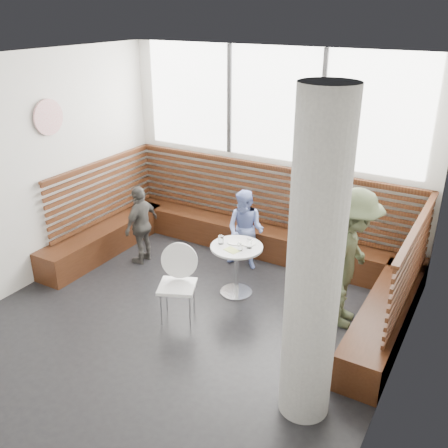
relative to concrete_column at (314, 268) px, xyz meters
The scene contains 15 objects.
room 1.95m from the concrete_column, 161.90° to the left, with size 5.00×5.00×3.20m.
booth 3.24m from the concrete_column, 127.94° to the left, with size 5.00×2.50×1.44m.
concrete_column is the anchor object (origin of this frame).
wall_art 4.48m from the concrete_column, 166.94° to the left, with size 0.50×0.50×0.03m, color white.
cafe_table 2.50m from the concrete_column, 136.20° to the left, with size 0.71×0.71×0.73m.
cafe_chair 2.33m from the concrete_column, 160.15° to the left, with size 0.47×0.46×0.99m.
adult_man 1.80m from the concrete_column, 93.54° to the left, with size 1.16×0.67×1.79m, color #4C583B.
child_back 3.15m from the concrete_column, 129.22° to the left, with size 0.60×0.47×1.23m, color #849AE5.
child_left 3.89m from the concrete_column, 153.46° to the left, with size 0.73×0.30×1.24m, color #494743.
plate_near 2.52m from the concrete_column, 136.08° to the left, with size 0.20×0.20×0.01m, color white.
plate_far 2.45m from the concrete_column, 131.94° to the left, with size 0.21×0.21×0.01m, color white.
glass_left 2.53m from the concrete_column, 140.60° to the left, with size 0.07×0.07×0.12m, color white.
glass_mid 2.28m from the concrete_column, 136.10° to the left, with size 0.06×0.06×0.10m, color white.
glass_right 2.31m from the concrete_column, 132.36° to the left, with size 0.08×0.08×0.12m, color white.
menu_card 2.33m from the concrete_column, 138.83° to the left, with size 0.20×0.14×0.00m, color #A5C64C.
Camera 1 is at (3.10, -4.35, 3.73)m, focal length 40.00 mm.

